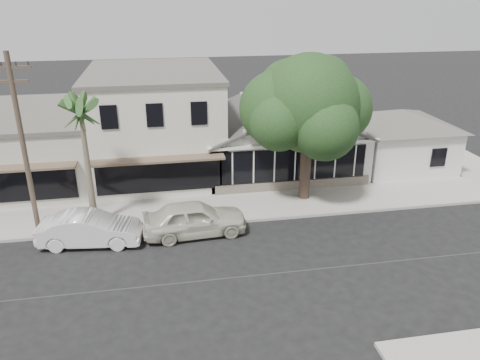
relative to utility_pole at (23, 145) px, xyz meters
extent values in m
plane|color=black|center=(9.00, -5.20, -4.79)|extent=(140.00, 140.00, 0.00)
cube|color=#9E9991|center=(1.00, 1.55, -4.71)|extent=(90.00, 3.50, 0.15)
cube|color=white|center=(14.00, 7.30, -3.29)|extent=(10.00, 8.00, 3.00)
cube|color=black|center=(14.00, 3.24, -3.04)|extent=(8.80, 0.10, 2.00)
cube|color=#60564C|center=(14.00, 3.25, -4.44)|extent=(9.60, 0.18, 0.70)
cube|color=white|center=(22.20, 6.30, -3.29)|extent=(6.00, 6.00, 3.00)
cube|color=silver|center=(6.00, 8.30, -1.54)|extent=(8.00, 10.00, 6.50)
cube|color=beige|center=(-3.00, 8.30, -2.69)|extent=(10.00, 10.00, 4.20)
cylinder|color=brown|center=(0.00, 0.00, -0.29)|extent=(0.24, 0.24, 9.00)
cube|color=brown|center=(0.00, 0.00, 3.51)|extent=(1.80, 0.12, 0.12)
cube|color=brown|center=(0.00, 0.00, 2.91)|extent=(1.40, 0.12, 0.12)
imported|color=beige|center=(7.63, -1.05, -3.91)|extent=(5.26, 2.40, 1.75)
imported|color=white|center=(2.63, -1.15, -3.99)|extent=(4.99, 2.23, 1.59)
cylinder|color=#49372C|center=(14.25, 2.01, -3.13)|extent=(0.62, 0.62, 3.32)
sphere|color=#193616|center=(14.25, 2.01, 0.91)|extent=(5.39, 5.39, 5.39)
sphere|color=#193616|center=(16.12, 2.63, 0.39)|extent=(3.94, 3.94, 3.94)
sphere|color=#193616|center=(12.59, 2.42, 0.60)|extent=(4.14, 4.14, 4.14)
sphere|color=#193616|center=(14.67, 0.45, -0.02)|extent=(3.52, 3.52, 3.52)
sphere|color=#193616|center=(13.63, 3.67, 1.22)|extent=(3.73, 3.73, 3.73)
sphere|color=#193616|center=(15.49, 3.46, 1.64)|extent=(3.32, 3.32, 3.32)
sphere|color=#193616|center=(12.39, 1.18, 0.18)|extent=(3.11, 3.11, 3.11)
cone|color=#726651|center=(2.59, 0.73, -1.84)|extent=(0.38, 0.38, 5.89)
camera|label=1|loc=(6.19, -21.85, 6.62)|focal=35.00mm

